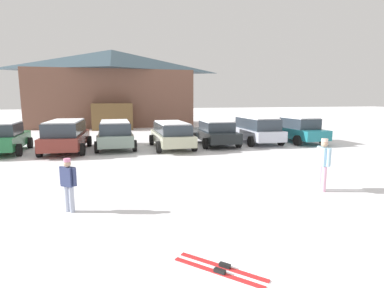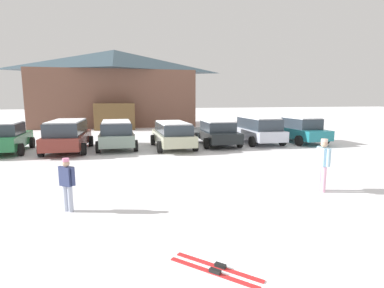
% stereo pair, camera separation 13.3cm
% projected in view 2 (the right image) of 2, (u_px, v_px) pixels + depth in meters
% --- Properties ---
extents(ski_lodge, '(16.44, 9.30, 7.81)m').
position_uv_depth(ski_lodge, '(115.00, 88.00, 31.38)').
color(ski_lodge, brown).
rests_on(ski_lodge, ground).
extents(parked_green_coupe, '(2.24, 4.17, 1.64)m').
position_uv_depth(parked_green_coupe, '(6.00, 137.00, 15.93)').
color(parked_green_coupe, '#236F3E').
rests_on(parked_green_coupe, ground).
extents(parked_maroon_van, '(2.36, 4.76, 1.70)m').
position_uv_depth(parked_maroon_van, '(67.00, 135.00, 16.37)').
color(parked_maroon_van, maroon).
rests_on(parked_maroon_van, ground).
extents(parked_grey_wagon, '(2.26, 4.17, 1.61)m').
position_uv_depth(parked_grey_wagon, '(117.00, 134.00, 17.25)').
color(parked_grey_wagon, gray).
rests_on(parked_grey_wagon, ground).
extents(parked_beige_suv, '(2.27, 4.60, 1.53)m').
position_uv_depth(parked_beige_suv, '(173.00, 134.00, 17.39)').
color(parked_beige_suv, '#AFB192').
rests_on(parked_beige_suv, ground).
extents(parked_black_sedan, '(2.32, 4.49, 1.52)m').
position_uv_depth(parked_black_sedan, '(217.00, 132.00, 18.58)').
color(parked_black_sedan, black).
rests_on(parked_black_sedan, ground).
extents(parked_silver_wagon, '(2.23, 4.40, 1.68)m').
position_uv_depth(parked_silver_wagon, '(258.00, 129.00, 19.28)').
color(parked_silver_wagon, '#B5BCCD').
rests_on(parked_silver_wagon, ground).
extents(parked_teal_hatchback, '(2.29, 4.51, 1.66)m').
position_uv_depth(parked_teal_hatchback, '(300.00, 130.00, 19.69)').
color(parked_teal_hatchback, '#1F7580').
rests_on(parked_teal_hatchback, ground).
extents(skier_adult_in_blue_parka, '(0.27, 0.62, 1.67)m').
position_uv_depth(skier_adult_in_blue_parka, '(323.00, 162.00, 9.31)').
color(skier_adult_in_blue_parka, '#EBACC9').
rests_on(skier_adult_in_blue_parka, ground).
extents(skier_teen_in_navy_coat, '(0.44, 0.36, 1.41)m').
position_uv_depth(skier_teen_in_navy_coat, '(67.00, 182.00, 7.66)').
color(skier_teen_in_navy_coat, '#A7B0C7').
rests_on(skier_teen_in_navy_coat, ground).
extents(pair_of_skis, '(1.38, 1.39, 0.08)m').
position_uv_depth(pair_of_skis, '(216.00, 269.00, 5.12)').
color(pair_of_skis, red).
rests_on(pair_of_skis, ground).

